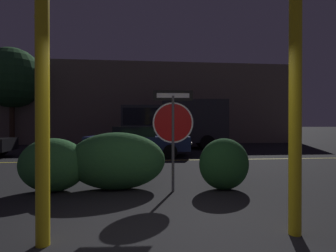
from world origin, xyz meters
name	(u,v)px	position (x,y,z in m)	size (l,w,h in m)	color
ground_plane	(172,239)	(0.00, 0.00, 0.00)	(260.00, 260.00, 0.00)	black
road_center_stripe	(152,160)	(0.00, 7.18, 0.00)	(33.14, 0.12, 0.01)	gold
stop_sign	(173,122)	(0.29, 2.34, 1.50)	(0.88, 0.07, 2.18)	#4C4C51
yellow_pole_left	(42,96)	(-1.56, -0.01, 1.80)	(0.16, 0.16, 3.59)	yellow
yellow_pole_right	(295,116)	(1.62, -0.01, 1.56)	(0.16, 0.16, 3.12)	yellow
hedge_bush_1	(53,165)	(-2.29, 2.58, 0.58)	(1.43, 0.95, 1.15)	#2D6633
hedge_bush_2	(117,161)	(-0.93, 2.63, 0.64)	(2.14, 0.96, 1.27)	#285B2D
hedge_bush_3	(224,164)	(1.43, 2.38, 0.57)	(1.11, 0.76, 1.14)	#1E4C23
passing_car_2	(138,141)	(-0.54, 8.68, 0.69)	(4.78, 2.30, 1.35)	navy
delivery_truck	(173,122)	(1.45, 12.35, 1.59)	(6.21, 2.79, 2.87)	#2D2D33
street_lamp	(37,70)	(-6.06, 11.66, 4.43)	(0.38, 0.38, 7.49)	#4C4C51
tree_0	(12,78)	(-9.30, 15.73, 4.64)	(4.11, 4.11, 6.70)	#422D1E
building_backdrop	(136,104)	(-0.85, 17.96, 3.06)	(25.49, 3.62, 6.13)	#7A6B5B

